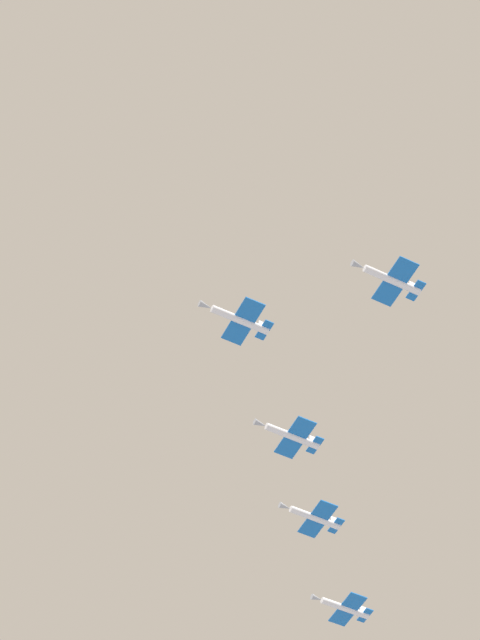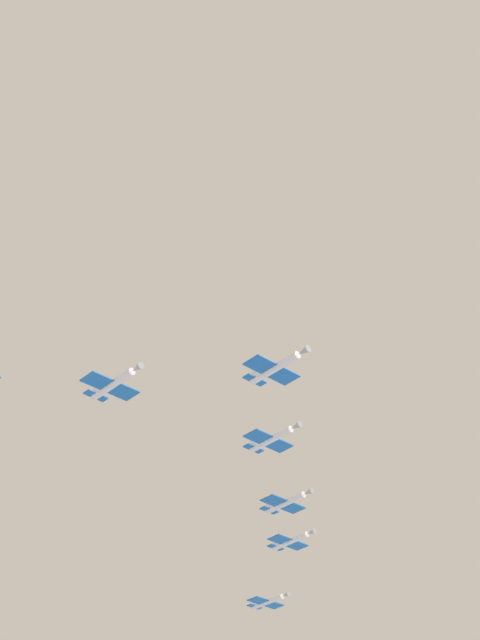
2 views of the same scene
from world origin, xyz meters
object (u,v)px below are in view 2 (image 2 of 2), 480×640
(jet_starboard_trail, at_px, (268,602))
(jet_port_outer, at_px, (286,502))
(jet_port_inner, at_px, (272,439))
(jet_center_rear, at_px, (291,541))
(jet_lead, at_px, (276,368))
(jet_starboard_inner, at_px, (113,384))

(jet_starboard_trail, bearing_deg, jet_port_outer, 50.29)
(jet_port_inner, distance_m, jet_center_rear, 41.16)
(jet_port_inner, relative_size, jet_port_outer, 1.00)
(jet_lead, relative_size, jet_starboard_inner, 1.00)
(jet_lead, relative_size, jet_center_rear, 1.00)
(jet_starboard_inner, bearing_deg, jet_starboard_trail, -147.19)
(jet_lead, distance_m, jet_port_outer, 42.89)
(jet_lead, relative_size, jet_port_outer, 1.00)
(jet_port_inner, distance_m, jet_starboard_inner, 31.11)
(jet_lead, xyz_separation_m, jet_port_inner, (-1.70, 22.94, 1.29))
(jet_center_rear, bearing_deg, jet_port_inner, 41.14)
(jet_lead, bearing_deg, jet_port_inner, -132.37)
(jet_lead, bearing_deg, jet_center_rear, -136.53)
(jet_port_inner, xyz_separation_m, jet_center_rear, (1.61, 41.13, -0.14))
(jet_port_outer, xyz_separation_m, jet_starboard_trail, (-5.83, 48.17, -0.73))
(jet_port_outer, relative_size, jet_starboard_trail, 1.00)
(jet_port_inner, height_order, jet_port_outer, jet_port_inner)
(jet_port_inner, bearing_deg, jet_center_rear, -138.86)
(jet_port_outer, bearing_deg, jet_starboard_trail, -129.71)
(jet_port_inner, bearing_deg, jet_lead, 47.63)
(jet_port_inner, relative_size, jet_center_rear, 1.00)
(jet_lead, relative_size, jet_starboard_trail, 1.00)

